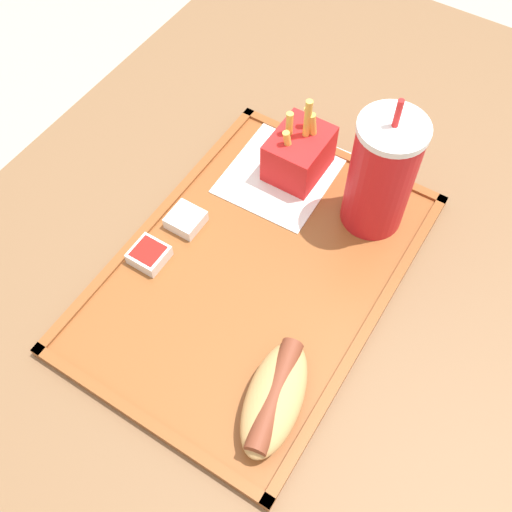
{
  "coord_description": "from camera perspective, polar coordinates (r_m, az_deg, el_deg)",
  "views": [
    {
      "loc": [
        0.36,
        0.18,
        1.38
      ],
      "look_at": [
        0.05,
        -0.02,
        0.8
      ],
      "focal_mm": 42.0,
      "sensor_mm": 36.0,
      "label": 1
    }
  ],
  "objects": [
    {
      "name": "sauce_cup_mayo",
      "position": [
        0.75,
        -6.71,
        3.49
      ],
      "size": [
        0.04,
        0.04,
        0.02
      ],
      "color": "silver",
      "rests_on": "food_tray"
    },
    {
      "name": "fries_carton",
      "position": [
        0.78,
        4.12,
        9.77
      ],
      "size": [
        0.08,
        0.07,
        0.12
      ],
      "color": "red",
      "rests_on": "food_tray"
    },
    {
      "name": "ground_plane",
      "position": [
        1.44,
        1.87,
        -16.36
      ],
      "size": [
        8.0,
        8.0,
        0.0
      ],
      "primitive_type": "plane",
      "color": "#ADA393"
    },
    {
      "name": "paper_napkin",
      "position": [
        0.81,
        2.46,
        7.96
      ],
      "size": [
        0.16,
        0.14,
        0.0
      ],
      "color": "white",
      "rests_on": "food_tray"
    },
    {
      "name": "food_tray",
      "position": [
        0.72,
        0.0,
        -1.48
      ],
      "size": [
        0.44,
        0.31,
        0.01
      ],
      "color": "brown",
      "rests_on": "dining_table"
    },
    {
      "name": "sauce_cup_ketchup",
      "position": [
        0.73,
        -10.15,
        0.14
      ],
      "size": [
        0.04,
        0.04,
        0.02
      ],
      "color": "silver",
      "rests_on": "food_tray"
    },
    {
      "name": "dining_table",
      "position": [
        1.08,
        2.43,
        -10.73
      ],
      "size": [
        1.14,
        0.81,
        0.76
      ],
      "color": "brown",
      "rests_on": "ground_plane"
    },
    {
      "name": "soda_cup",
      "position": [
        0.71,
        11.85,
        7.57
      ],
      "size": [
        0.08,
        0.08,
        0.19
      ],
      "color": "red",
      "rests_on": "food_tray"
    },
    {
      "name": "hot_dog_far",
      "position": [
        0.63,
        1.79,
        -13.29
      ],
      "size": [
        0.14,
        0.08,
        0.04
      ],
      "color": "tan",
      "rests_on": "food_tray"
    }
  ]
}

